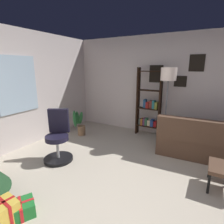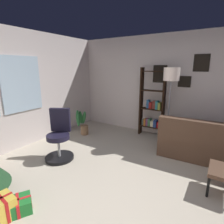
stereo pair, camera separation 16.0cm
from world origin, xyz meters
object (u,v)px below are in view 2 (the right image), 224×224
Objects in this scene: couch at (215,144)px; potted_plant at (83,123)px; gift_box_gold at (3,208)px; bookshelf at (152,107)px; office_chair at (59,139)px; gift_box_green at (18,206)px; floor_lamp at (171,81)px.

potted_plant is (-0.44, 3.14, 0.02)m from couch.
bookshelf is (3.57, -0.56, 0.65)m from gift_box_gold.
office_chair reaches higher than gift_box_gold.
office_chair reaches higher than gift_box_green.
gift_box_green is 2.77m from potted_plant.
gift_box_green is 0.17m from gift_box_gold.
potted_plant is (1.26, 0.50, -0.09)m from office_chair.
floor_lamp is at bearing 87.30° from couch.
office_chair is 0.56× the size of bookshelf.
floor_lamp is at bearing -127.74° from bookshelf.
potted_plant is (-0.90, 1.62, -0.49)m from bookshelf.
bookshelf is 1.00× the size of floor_lamp.
potted_plant is at bearing 97.89° from couch.
gift_box_gold is at bearing -158.33° from potted_plant.
gift_box_green is 3.48m from floor_lamp.
gift_box_gold is 3.61m from floor_lamp.
office_chair reaches higher than potted_plant.
couch is at bearing -33.81° from gift_box_gold.
bookshelf is at bearing -61.09° from potted_plant.
couch is at bearing -34.25° from gift_box_green.
potted_plant reaches higher than gift_box_green.
potted_plant reaches higher than gift_box_gold.
potted_plant is at bearing 21.67° from gift_box_gold.
office_chair reaches higher than couch.
bookshelf is at bearing 73.19° from couch.
couch is 1.06× the size of floor_lamp.
couch reaches higher than gift_box_gold.
floor_lamp is (1.74, -1.66, 1.11)m from office_chair.
floor_lamp is at bearing -18.87° from gift_box_green.
office_chair is (-1.69, 2.65, 0.11)m from couch.
gift_box_green is (-2.96, 2.02, -0.20)m from couch.
gift_box_green is 1.28× the size of gift_box_gold.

